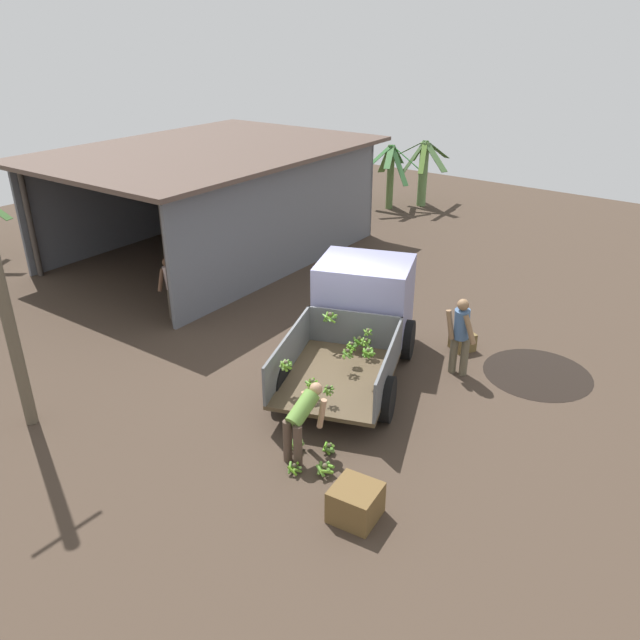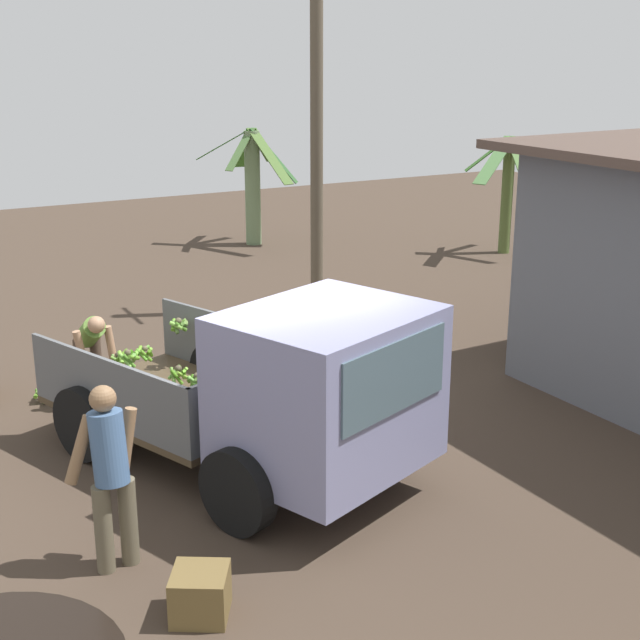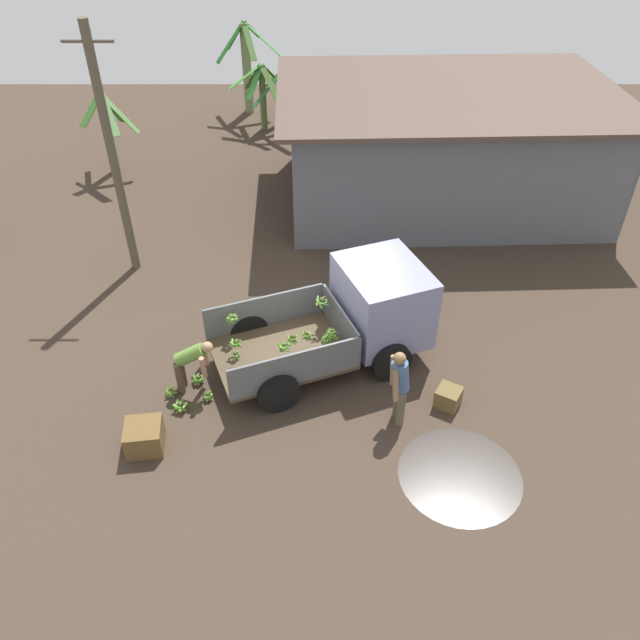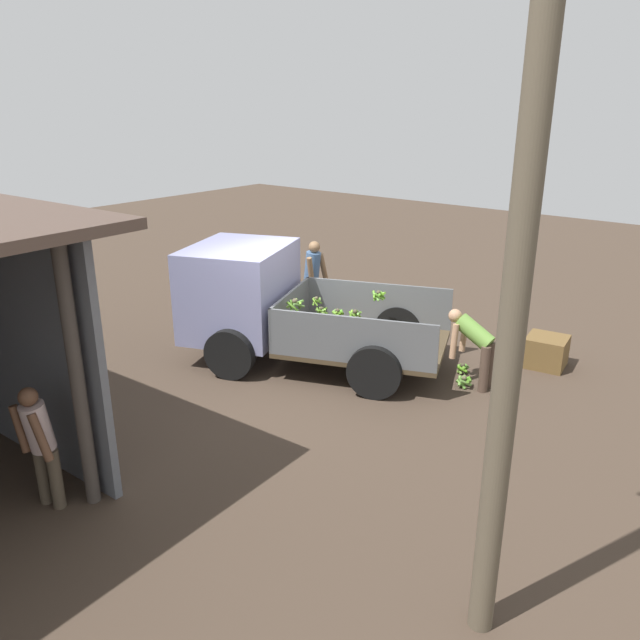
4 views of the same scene
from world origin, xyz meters
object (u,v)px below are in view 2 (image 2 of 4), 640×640
Objects in this scene: cargo_truck at (298,393)px; wooden_crate_1 at (200,594)px; banana_bunch_on_ground_3 at (108,389)px; person_foreground_visitor at (110,469)px; banana_bunch_on_ground_0 at (76,403)px; banana_bunch_on_ground_1 at (72,382)px; person_bystander_near_shed at (567,320)px; person_worker_loading at (91,344)px; banana_bunch_on_ground_2 at (45,392)px; utility_pole at (317,134)px.

cargo_truck is 2.47m from wooden_crate_1.
banana_bunch_on_ground_3 is 5.07m from wooden_crate_1.
person_foreground_visitor is at bearing -14.24° from banana_bunch_on_ground_3.
banana_bunch_on_ground_0 is 4.77m from wooden_crate_1.
person_bystander_near_shed is at bearing 65.70° from banana_bunch_on_ground_1.
person_bystander_near_shed is 6.81m from banana_bunch_on_ground_1.
banana_bunch_on_ground_1 is 0.97× the size of banana_bunch_on_ground_3.
person_foreground_visitor is 4.59m from banana_bunch_on_ground_1.
banana_bunch_on_ground_3 is (-2.29, -5.82, -0.73)m from person_bystander_near_shed.
cargo_truck is at bearing 19.98° from banana_bunch_on_ground_1.
person_worker_loading is at bearing -110.21° from banana_bunch_on_ground_3.
person_bystander_near_shed reaches higher than banana_bunch_on_ground_1.
banana_bunch_on_ground_1 is 5.54m from wooden_crate_1.
banana_bunch_on_ground_2 is at bearing -174.84° from cargo_truck.
banana_bunch_on_ground_1 is 0.83× the size of banana_bunch_on_ground_2.
banana_bunch_on_ground_0 is at bearing -15.50° from person_foreground_visitor.
cargo_truck reaches higher than wooden_crate_1.
utility_pole is 22.27× the size of banana_bunch_on_ground_3.
utility_pole is 6.24m from banana_bunch_on_ground_2.
person_worker_loading is 3.90× the size of banana_bunch_on_ground_2.
utility_pole is 8.50m from person_foreground_visitor.
person_worker_loading is 0.65m from banana_bunch_on_ground_3.
cargo_truck is at bearing -177.96° from person_bystander_near_shed.
person_bystander_near_shed is 7.08m from banana_bunch_on_ground_2.
person_worker_loading is 5.09× the size of banana_bunch_on_ground_0.
banana_bunch_on_ground_3 is (-0.26, 0.48, 0.02)m from banana_bunch_on_ground_0.
person_foreground_visitor reaches higher than banana_bunch_on_ground_3.
banana_bunch_on_ground_3 is at bearing 69.97° from person_worker_loading.
person_bystander_near_shed is 6.66m from banana_bunch_on_ground_0.
banana_bunch_on_ground_1 is (-4.47, 0.65, -0.84)m from person_foreground_visitor.
cargo_truck is 3.68m from banana_bunch_on_ground_0.
person_foreground_visitor is 7.07× the size of banana_bunch_on_ground_0.
utility_pole reaches higher than person_worker_loading.
person_bystander_near_shed is at bearing 72.16° from banana_bunch_on_ground_0.
banana_bunch_on_ground_2 reaches higher than banana_bunch_on_ground_1.
person_bystander_near_shed is at bearing 17.79° from utility_pole.
cargo_truck is 10.73× the size of wooden_crate_1.
utility_pole is 25.00× the size of banana_bunch_on_ground_0.
wooden_crate_1 reaches higher than banana_bunch_on_ground_3.
banana_bunch_on_ground_2 is at bearing -105.68° from person_worker_loading.
person_worker_loading reaches higher than banana_bunch_on_ground_2.
person_bystander_near_shed is at bearing 113.11° from wooden_crate_1.
utility_pole reaches higher than banana_bunch_on_ground_2.
utility_pole is at bearing 96.03° from person_bystander_near_shed.
banana_bunch_on_ground_0 is (0.32, -0.32, -0.64)m from person_worker_loading.
person_worker_loading reaches higher than banana_bunch_on_ground_0.
banana_bunch_on_ground_3 is (2.29, -4.35, -2.94)m from utility_pole.
person_foreground_visitor is at bearing -3.28° from banana_bunch_on_ground_2.
cargo_truck is 20.16× the size of banana_bunch_on_ground_0.
utility_pole is at bearing 128.94° from cargo_truck.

